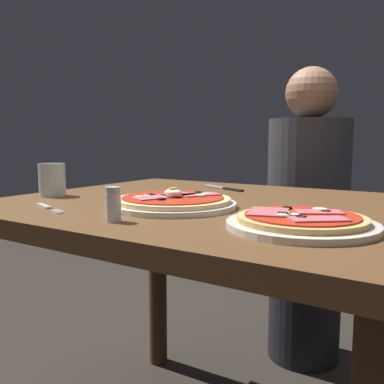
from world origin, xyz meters
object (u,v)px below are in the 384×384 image
pizza_foreground (173,202)px  water_glass_near (52,182)px  fork (47,208)px  dining_table (211,249)px  diner_person (307,224)px  salt_shaker (113,205)px  pizza_across_left (301,222)px  knife (225,188)px

pizza_foreground → water_glass_near: 0.40m
water_glass_near → fork: size_ratio=0.60×
pizza_foreground → dining_table: bearing=76.8°
dining_table → diner_person: (0.02, 0.74, -0.06)m
diner_person → fork: bearing=75.1°
diner_person → salt_shaker: bearing=87.7°
dining_table → diner_person: 0.74m
pizza_across_left → salt_shaker: (-0.32, -0.13, 0.02)m
pizza_foreground → pizza_across_left: (0.33, -0.07, -0.00)m
dining_table → fork: fork is taller
pizza_foreground → diner_person: bearing=86.9°
pizza_across_left → fork: size_ratio=1.75×
water_glass_near → knife: (0.33, 0.41, -0.04)m
salt_shaker → diner_person: 1.09m
pizza_foreground → salt_shaker: salt_shaker is taller
fork → salt_shaker: (0.23, -0.03, 0.03)m
dining_table → diner_person: bearing=88.6°
dining_table → fork: (-0.26, -0.30, 0.13)m
dining_table → salt_shaker: salt_shaker is taller
dining_table → diner_person: diner_person is taller
pizza_foreground → knife: bearing=100.3°
pizza_across_left → diner_person: (-0.28, 0.93, -0.19)m
knife → diner_person: diner_person is taller
pizza_foreground → pizza_across_left: 0.33m
dining_table → fork: 0.41m
water_glass_near → knife: 0.52m
knife → dining_table: bearing=-69.0°
pizza_across_left → diner_person: diner_person is taller
dining_table → water_glass_near: 0.48m
pizza_across_left → salt_shaker: bearing=-157.4°
diner_person → pizza_foreground: bearing=86.9°
diner_person → water_glass_near: bearing=63.3°
knife → water_glass_near: bearing=-128.8°
pizza_across_left → water_glass_near: bearing=176.3°
knife → pizza_across_left: bearing=-48.9°
water_glass_near → fork: (0.17, -0.15, -0.04)m
salt_shaker → diner_person: bearing=87.7°
water_glass_near → salt_shaker: size_ratio=1.36×
dining_table → water_glass_near: (-0.43, -0.15, 0.16)m
fork → diner_person: bearing=75.1°
pizza_across_left → dining_table: bearing=146.8°
dining_table → knife: size_ratio=5.64×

